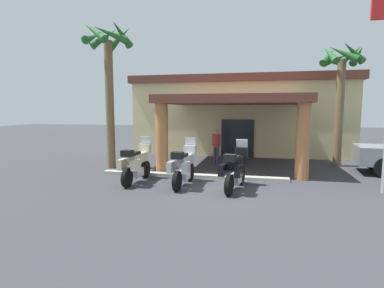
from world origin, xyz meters
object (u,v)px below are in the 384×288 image
palm_tree_roadside (108,65)px  palm_tree_near_portico (341,77)px  motorcycle_black (235,169)px  motorcycle_silver (184,166)px  pedestrian (216,144)px  motel_building (241,114)px  motorcycle_cream (136,164)px

palm_tree_roadside → palm_tree_near_portico: 10.57m
motorcycle_black → palm_tree_roadside: 7.52m
palm_tree_near_portico → motorcycle_silver: bearing=-140.4°
pedestrian → palm_tree_roadside: (-4.59, -1.90, 3.62)m
motel_building → motorcycle_black: bearing=-87.5°
motel_building → palm_tree_near_portico: 6.84m
motel_building → palm_tree_roadside: (-5.51, -7.22, 2.27)m
motorcycle_cream → pedestrian: 4.94m
motorcycle_cream → palm_tree_roadside: bearing=45.7°
motorcycle_black → motorcycle_cream: bearing=96.2°
motorcycle_cream → motorcycle_silver: (1.80, -0.11, 0.00)m
palm_tree_roadside → pedestrian: bearing=22.5°
motorcycle_silver → motorcycle_cream: bearing=90.2°
motorcycle_cream → pedestrian: pedestrian is taller
palm_tree_near_portico → motorcycle_cream: bearing=-147.9°
motorcycle_silver → motorcycle_black: same height
palm_tree_near_portico → pedestrian: bearing=-172.8°
motorcycle_silver → motorcycle_black: (1.80, -0.18, 0.00)m
motorcycle_black → palm_tree_near_portico: (4.42, 5.33, 3.46)m
pedestrian → motorcycle_black: bearing=50.5°
motorcycle_black → pedestrian: size_ratio=1.28×
motel_building → palm_tree_near_portico: size_ratio=2.28×
motorcycle_cream → palm_tree_near_portico: 10.08m
motorcycle_silver → motel_building: bearing=-4.8°
motorcycle_silver → motorcycle_black: 1.81m
pedestrian → palm_tree_near_portico: 6.51m
motorcycle_black → pedestrian: (-1.23, 4.62, 0.30)m
motorcycle_silver → palm_tree_near_portico: bearing=-46.5°
motorcycle_cream → palm_tree_near_portico: (8.02, 5.04, 3.46)m
motorcycle_cream → motorcycle_silver: same height
motel_building → motorcycle_black: (0.31, -9.94, -1.66)m
motorcycle_silver → palm_tree_near_portico: 8.79m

